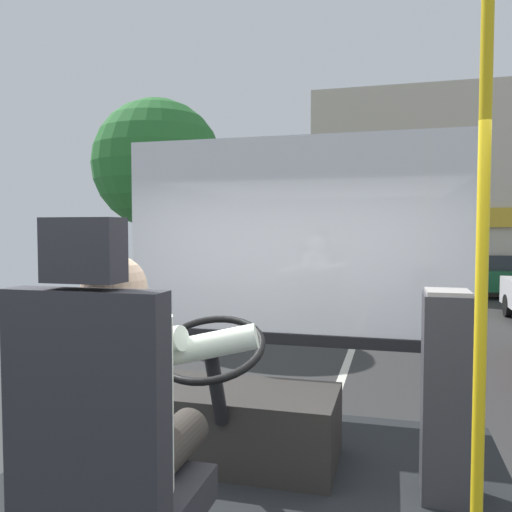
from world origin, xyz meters
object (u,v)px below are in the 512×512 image
at_px(parked_car_black, 481,261).
at_px(handrail_pole, 481,284).
at_px(steering_console, 237,421).
at_px(driver_seat, 107,469).
at_px(fare_box, 446,395).
at_px(parked_car_green, 503,273).
at_px(bus_driver, 124,401).

bearing_deg(parked_car_black, handrail_pole, -98.58).
bearing_deg(steering_console, driver_seat, -90.00).
bearing_deg(fare_box, driver_seat, -131.31).
xyz_separation_m(driver_seat, steering_console, (-0.00, 1.34, -0.34)).
bearing_deg(fare_box, parked_car_green, 78.55).
bearing_deg(parked_car_black, bus_driver, -101.23).
relative_size(bus_driver, parked_car_green, 0.19).
relative_size(handrail_pole, parked_car_black, 0.57).
height_order(driver_seat, fare_box, driver_seat).
relative_size(steering_console, parked_car_green, 0.27).
bearing_deg(handrail_pole, steering_console, 147.74).
bearing_deg(steering_console, parked_car_black, 78.13).
bearing_deg(parked_car_green, fare_box, -101.45).
height_order(handrail_pole, parked_car_black, handrail_pole).
xyz_separation_m(bus_driver, fare_box, (1.08, 1.12, -0.24)).
bearing_deg(parked_car_green, bus_driver, -104.18).
distance_m(bus_driver, parked_car_black, 22.63).
distance_m(bus_driver, parked_car_green, 17.57).
xyz_separation_m(handrail_pole, parked_car_black, (3.27, 21.67, -1.17)).
relative_size(steering_console, fare_box, 1.10).
distance_m(driver_seat, parked_car_black, 22.73).
height_order(steering_console, handrail_pole, handrail_pole).
bearing_deg(handrail_pole, bus_driver, -155.50).
xyz_separation_m(driver_seat, fare_box, (1.08, 1.23, -0.07)).
height_order(bus_driver, steering_console, bus_driver).
distance_m(driver_seat, handrail_pole, 1.40).
distance_m(handrail_pole, parked_car_black, 21.94).
bearing_deg(steering_console, bus_driver, -90.00).
bearing_deg(bus_driver, driver_seat, -90.00).
distance_m(driver_seat, parked_car_green, 17.67).
distance_m(driver_seat, fare_box, 1.64).
bearing_deg(driver_seat, fare_box, 48.69).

